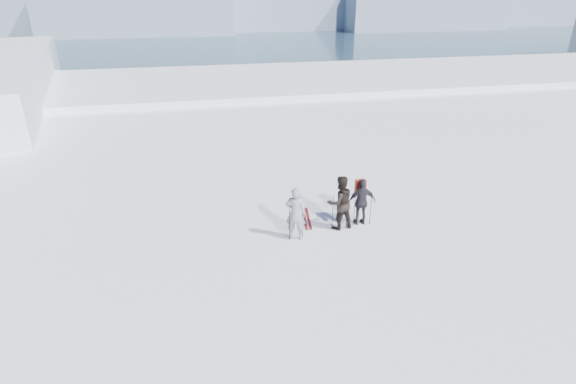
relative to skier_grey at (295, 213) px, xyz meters
name	(u,v)px	position (x,y,z in m)	size (l,w,h in m)	color
lake_basin	(250,153)	(2.17, 27.37, -7.44)	(820.00, 820.00, 71.62)	white
far_mountain_range	(216,6)	(31.77, 452.15, -8.13)	(770.00, 110.00, 53.00)	slate
skier_grey	(295,213)	(0.00, 0.00, 0.00)	(0.68, 0.45, 1.88)	gray
skier_dark	(340,203)	(1.67, 0.38, 0.05)	(0.96, 0.74, 1.97)	black
skier_pack	(362,202)	(2.52, 0.49, -0.07)	(1.01, 0.42, 1.73)	black
backpack	(362,169)	(2.54, 0.74, 1.06)	(0.37, 0.21, 0.54)	red
ski_poles	(334,215)	(1.41, 0.21, -0.31)	(3.08, 0.48, 1.33)	black
skis_loose	(307,218)	(0.74, 1.27, -0.92)	(0.50, 1.69, 0.03)	black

